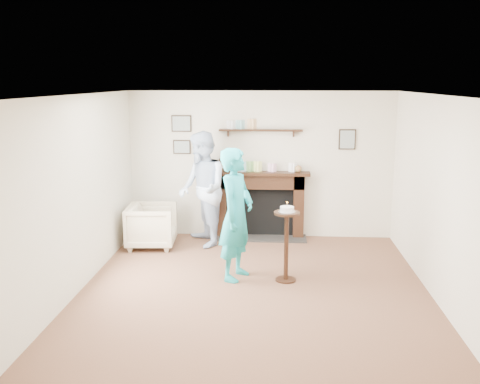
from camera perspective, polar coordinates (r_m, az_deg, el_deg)
name	(u,v)px	position (r m, az deg, el deg)	size (l,w,h in m)	color
ground	(254,290)	(7.08, 1.51, -10.36)	(5.00, 5.00, 0.00)	brown
room_shell	(257,159)	(7.32, 1.79, 3.59)	(4.54, 5.02, 2.52)	beige
armchair	(153,246)	(8.92, -9.32, -5.75)	(0.75, 0.77, 0.70)	tan
man	(203,245)	(8.92, -3.96, -5.62)	(0.91, 0.71, 1.88)	#C6E1F7
woman	(236,277)	(7.48, -0.40, -9.10)	(0.66, 0.43, 1.80)	teal
pedestal_table	(287,232)	(7.19, 4.98, -4.32)	(0.34, 0.34, 1.10)	black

